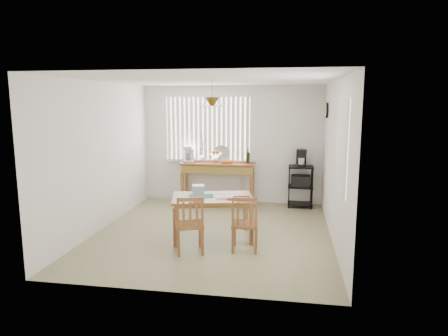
% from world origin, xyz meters
% --- Properties ---
extents(ground, '(4.00, 4.50, 0.01)m').
position_xyz_m(ground, '(0.00, 0.00, -0.01)').
color(ground, '#958D65').
extents(room_shell, '(4.20, 4.70, 2.70)m').
position_xyz_m(room_shell, '(0.00, 0.02, 1.69)').
color(room_shell, white).
rests_on(room_shell, ground).
extents(sideboard, '(1.64, 0.46, 0.92)m').
position_xyz_m(sideboard, '(-0.27, 2.00, 0.69)').
color(sideboard, brown).
rests_on(sideboard, ground).
extents(sideboard_items, '(1.55, 0.39, 0.70)m').
position_xyz_m(sideboard_items, '(-0.55, 2.02, 1.06)').
color(sideboard_items, maroon).
rests_on(sideboard_items, sideboard).
extents(wire_cart, '(0.52, 0.42, 0.89)m').
position_xyz_m(wire_cart, '(1.53, 2.00, 0.54)').
color(wire_cart, black).
rests_on(wire_cart, ground).
extents(cart_items, '(0.21, 0.25, 0.37)m').
position_xyz_m(cart_items, '(1.53, 2.01, 1.06)').
color(cart_items, black).
rests_on(cart_items, wire_cart).
extents(dining_table, '(1.47, 1.13, 0.70)m').
position_xyz_m(dining_table, '(0.04, -0.26, 0.62)').
color(dining_table, brown).
rests_on(dining_table, ground).
extents(table_items, '(1.09, 0.49, 0.23)m').
position_xyz_m(table_items, '(-0.06, -0.40, 0.79)').
color(table_items, '#167C74').
rests_on(table_items, dining_table).
extents(chair_left, '(0.52, 0.52, 0.89)m').
position_xyz_m(chair_left, '(-0.17, -0.98, 0.44)').
color(chair_left, brown).
rests_on(chair_left, ground).
extents(chair_right, '(0.42, 0.42, 0.86)m').
position_xyz_m(chair_right, '(0.64, -0.77, 0.42)').
color(chair_right, brown).
rests_on(chair_right, ground).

